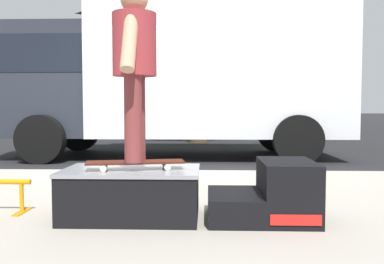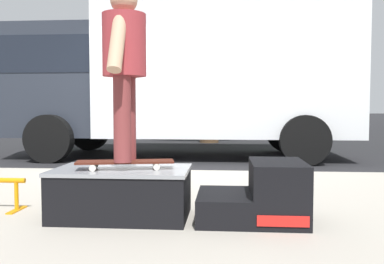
{
  "view_description": "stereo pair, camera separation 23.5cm",
  "coord_description": "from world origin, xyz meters",
  "views": [
    {
      "loc": [
        1.04,
        -6.52,
        1.03
      ],
      "look_at": [
        0.86,
        -1.29,
        0.72
      ],
      "focal_mm": 39.12,
      "sensor_mm": 36.0,
      "label": 1
    },
    {
      "loc": [
        1.27,
        -6.51,
        1.03
      ],
      "look_at": [
        0.86,
        -1.29,
        0.72
      ],
      "focal_mm": 39.12,
      "sensor_mm": 36.0,
      "label": 2
    }
  ],
  "objects": [
    {
      "name": "skateboard",
      "position": [
        0.47,
        -3.2,
        0.59
      ],
      "size": [
        0.8,
        0.35,
        0.07
      ],
      "color": "#4C1E14",
      "rests_on": "skate_box"
    },
    {
      "name": "house_behind",
      "position": [
        0.79,
        15.57,
        4.24
      ],
      "size": [
        9.54,
        8.22,
        8.4
      ],
      "color": "silver",
      "rests_on": "ground"
    },
    {
      "name": "box_truck",
      "position": [
        0.32,
        2.2,
        1.7
      ],
      "size": [
        6.91,
        2.63,
        3.05
      ],
      "color": "white",
      "rests_on": "ground"
    },
    {
      "name": "sidewalk_slab",
      "position": [
        0.0,
        -3.0,
        0.06
      ],
      "size": [
        50.0,
        5.0,
        0.12
      ],
      "primitive_type": "cube",
      "color": "#A8A093",
      "rests_on": "ground"
    },
    {
      "name": "skater_kid",
      "position": [
        0.47,
        -3.2,
        1.44
      ],
      "size": [
        0.35,
        0.74,
        1.43
      ],
      "color": "brown",
      "rests_on": "skateboard"
    },
    {
      "name": "skate_box",
      "position": [
        0.43,
        -3.15,
        0.34
      ],
      "size": [
        1.1,
        0.67,
        0.41
      ],
      "color": "black",
      "rests_on": "sidewalk_slab"
    },
    {
      "name": "ground_plane",
      "position": [
        0.0,
        0.0,
        0.0
      ],
      "size": [
        140.0,
        140.0,
        0.0
      ],
      "primitive_type": "plane",
      "color": "black"
    },
    {
      "name": "kicker_ramp",
      "position": [
        1.56,
        -3.15,
        0.32
      ],
      "size": [
        0.85,
        0.67,
        0.48
      ],
      "color": "black",
      "rests_on": "sidewalk_slab"
    }
  ]
}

